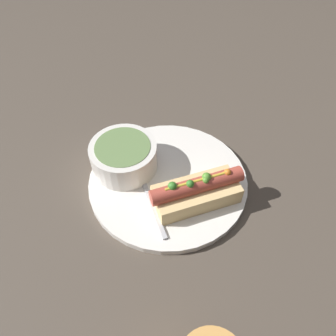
% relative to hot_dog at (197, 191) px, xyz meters
% --- Properties ---
extents(ground_plane, '(4.00, 4.00, 0.00)m').
position_rel_hot_dog_xyz_m(ground_plane, '(-0.01, 0.07, -0.04)').
color(ground_plane, '#4C4238').
extents(dinner_plate, '(0.29, 0.29, 0.01)m').
position_rel_hot_dog_xyz_m(dinner_plate, '(-0.01, 0.07, -0.03)').
color(dinner_plate, white).
rests_on(dinner_plate, ground_plane).
extents(hot_dog, '(0.16, 0.11, 0.06)m').
position_rel_hot_dog_xyz_m(hot_dog, '(0.00, 0.00, 0.00)').
color(hot_dog, '#E5C17F').
rests_on(hot_dog, dinner_plate).
extents(soup_bowl, '(0.12, 0.12, 0.05)m').
position_rel_hot_dog_xyz_m(soup_bowl, '(-0.05, 0.14, 0.00)').
color(soup_bowl, silver).
rests_on(soup_bowl, dinner_plate).
extents(spoon, '(0.08, 0.16, 0.01)m').
position_rel_hot_dog_xyz_m(spoon, '(-0.04, 0.09, -0.02)').
color(spoon, '#B7B7BC').
rests_on(spoon, dinner_plate).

